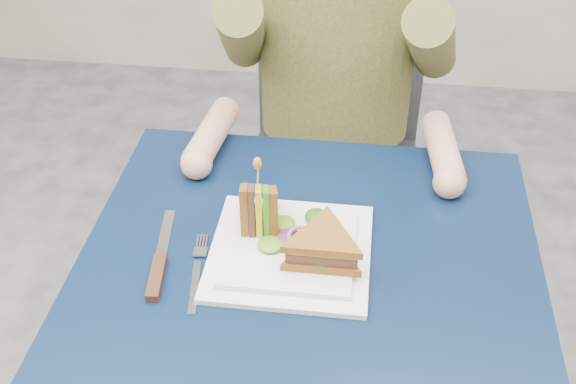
# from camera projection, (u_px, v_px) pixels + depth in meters

# --- Properties ---
(table) EXTENTS (0.75, 0.75, 0.73)m
(table) POSITION_uv_depth(u_px,v_px,m) (307.00, 303.00, 1.20)
(table) COLOR black
(table) RESTS_ON ground
(chair) EXTENTS (0.42, 0.40, 0.93)m
(chair) POSITION_uv_depth(u_px,v_px,m) (336.00, 131.00, 1.83)
(chair) COLOR #47474C
(chair) RESTS_ON ground
(diner) EXTENTS (0.54, 0.59, 0.74)m
(diner) POSITION_uv_depth(u_px,v_px,m) (339.00, 9.00, 1.52)
(diner) COLOR #504F24
(diner) RESTS_ON chair
(plate) EXTENTS (0.26, 0.26, 0.02)m
(plate) POSITION_uv_depth(u_px,v_px,m) (290.00, 250.00, 1.17)
(plate) COLOR white
(plate) RESTS_ON table
(sandwich_flat) EXTENTS (0.15, 0.15, 0.05)m
(sandwich_flat) POSITION_uv_depth(u_px,v_px,m) (323.00, 247.00, 1.13)
(sandwich_flat) COLOR brown
(sandwich_flat) RESTS_ON plate
(sandwich_upright) EXTENTS (0.09, 0.14, 0.14)m
(sandwich_upright) POSITION_uv_depth(u_px,v_px,m) (259.00, 209.00, 1.19)
(sandwich_upright) COLOR brown
(sandwich_upright) RESTS_ON plate
(fork) EXTENTS (0.04, 0.18, 0.01)m
(fork) POSITION_uv_depth(u_px,v_px,m) (197.00, 274.00, 1.14)
(fork) COLOR silver
(fork) RESTS_ON table
(knife) EXTENTS (0.05, 0.22, 0.02)m
(knife) POSITION_uv_depth(u_px,v_px,m) (158.00, 269.00, 1.14)
(knife) COLOR silver
(knife) RESTS_ON table
(toothpick) EXTENTS (0.01, 0.01, 0.06)m
(toothpick) POSITION_uv_depth(u_px,v_px,m) (258.00, 178.00, 1.15)
(toothpick) COLOR tan
(toothpick) RESTS_ON sandwich_upright
(toothpick_frill) EXTENTS (0.01, 0.01, 0.02)m
(toothpick_frill) POSITION_uv_depth(u_px,v_px,m) (257.00, 163.00, 1.13)
(toothpick_frill) COLOR orange
(toothpick_frill) RESTS_ON sandwich_upright
(lettuce_spill) EXTENTS (0.15, 0.13, 0.02)m
(lettuce_spill) POSITION_uv_depth(u_px,v_px,m) (294.00, 237.00, 1.17)
(lettuce_spill) COLOR #337A14
(lettuce_spill) RESTS_ON plate
(onion_ring) EXTENTS (0.04, 0.04, 0.02)m
(onion_ring) POSITION_uv_depth(u_px,v_px,m) (300.00, 237.00, 1.16)
(onion_ring) COLOR #9E4C7A
(onion_ring) RESTS_ON plate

